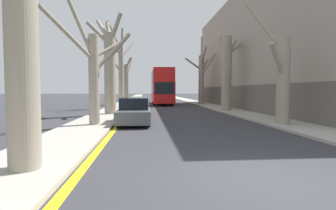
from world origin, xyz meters
The scene contains 15 objects.
ground_plane centered at (0.00, 0.00, 0.00)m, with size 300.00×300.00×0.00m, color #333338.
sidewalk_left centered at (-5.31, 50.00, 0.06)m, with size 2.54×120.00×0.12m, color #A39E93.
sidewalk_right centered at (5.31, 50.00, 0.06)m, with size 2.54×120.00×0.12m, color #A39E93.
building_facade_right centered at (11.57, 20.78, 5.83)m, with size 10.08×30.73×11.67m.
kerb_line_stripe centered at (-3.86, 50.00, 0.00)m, with size 0.24×120.00×0.01m, color yellow.
street_tree_left_1 centered at (-5.04, 8.51, 2.87)m, with size 3.56×4.09×6.79m.
street_tree_left_2 centered at (-5.06, 14.92, 3.67)m, with size 3.43×3.23×7.62m.
street_tree_left_3 centered at (-4.95, 22.33, 3.87)m, with size 2.89×3.73×8.85m.
street_tree_left_4 centered at (-4.89, 29.63, 3.00)m, with size 1.18×3.24×6.43m.
street_tree_right_0 centered at (4.79, 8.12, 2.66)m, with size 1.97×2.73×6.94m.
street_tree_right_1 centered at (4.95, 18.05, 3.66)m, with size 2.21×2.05×6.89m.
street_tree_right_2 centered at (5.00, 29.06, 3.85)m, with size 3.57×4.29×9.29m.
double_decker_bus centered at (-0.20, 30.61, 2.59)m, with size 2.58×11.46×4.59m.
parked_car_0 centered at (-3.00, 9.60, 0.69)m, with size 1.77×4.31×1.47m.
parked_car_1 centered at (-3.00, 16.22, 0.64)m, with size 1.78×4.27×1.35m.
Camera 1 is at (-2.34, -5.23, 1.88)m, focal length 28.00 mm.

